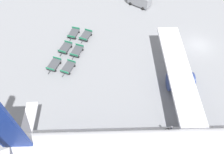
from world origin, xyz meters
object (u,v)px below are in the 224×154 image
Objects in this scene: baggage_dolly_row_mid_a_col_b at (77,51)px; baggage_dolly_row_near_col_b at (65,48)px; baggage_dolly_row_near_col_c at (54,65)px; baggage_dolly_row_mid_a_col_c at (68,67)px; baggage_dolly_row_near_col_a at (74,33)px; baggage_dolly_row_mid_a_col_a at (86,36)px; airplane at (212,148)px.

baggage_dolly_row_near_col_b is at bearing -104.45° from baggage_dolly_row_mid_a_col_b.
baggage_dolly_row_near_col_c is 2.36m from baggage_dolly_row_mid_a_col_c.
baggage_dolly_row_near_col_a is 1.00× the size of baggage_dolly_row_near_col_c.
baggage_dolly_row_mid_a_col_c is (0.32, 2.33, 0.00)m from baggage_dolly_row_near_col_c.
baggage_dolly_row_mid_a_col_a is 1.00× the size of baggage_dolly_row_mid_a_col_b.
baggage_dolly_row_near_col_b is at bearing -160.65° from baggage_dolly_row_mid_a_col_c.
baggage_dolly_row_mid_a_col_a is (-3.31, 2.83, 0.00)m from baggage_dolly_row_near_col_b.
baggage_dolly_row_near_col_c is 4.39m from baggage_dolly_row_mid_a_col_b.
baggage_dolly_row_near_col_b is at bearing -40.61° from baggage_dolly_row_mid_a_col_a.
baggage_dolly_row_mid_a_col_b is at bearing -129.92° from airplane.
airplane is 14.34× the size of baggage_dolly_row_mid_a_col_a.
baggage_dolly_row_near_col_a is 2.27m from baggage_dolly_row_mid_a_col_a.
baggage_dolly_row_near_col_a is at bearing -160.74° from baggage_dolly_row_mid_a_col_b.
baggage_dolly_row_near_col_c is at bearing -97.75° from baggage_dolly_row_mid_a_col_c.
airplane is 14.34× the size of baggage_dolly_row_mid_a_col_c.
baggage_dolly_row_mid_a_col_c is at bearing 82.25° from baggage_dolly_row_near_col_c.
baggage_dolly_row_near_col_a is at bearing -173.77° from baggage_dolly_row_mid_a_col_c.
baggage_dolly_row_near_col_c is at bearing -42.24° from baggage_dolly_row_mid_a_col_b.
baggage_dolly_row_mid_a_col_a is at bearing 139.39° from baggage_dolly_row_near_col_b.
baggage_dolly_row_near_col_c is 1.00× the size of baggage_dolly_row_mid_a_col_b.
airplane is at bearing 42.38° from baggage_dolly_row_mid_a_col_a.
airplane is 24.35m from baggage_dolly_row_near_col_c.
baggage_dolly_row_near_col_a and baggage_dolly_row_near_col_b have the same top height.
baggage_dolly_row_near_col_c is at bearing -11.32° from baggage_dolly_row_near_col_a.
baggage_dolly_row_near_col_c is at bearing -27.76° from baggage_dolly_row_mid_a_col_a.
baggage_dolly_row_mid_a_col_a is (0.35, 2.24, 0.00)m from baggage_dolly_row_near_col_a.
airplane is 25.69m from baggage_dolly_row_near_col_b.
baggage_dolly_row_near_col_c is 8.01m from baggage_dolly_row_mid_a_col_a.
baggage_dolly_row_mid_a_col_a is at bearing 81.09° from baggage_dolly_row_near_col_a.
airplane is 22.20m from baggage_dolly_row_mid_a_col_c.
baggage_dolly_row_mid_a_col_a is (-18.97, -17.31, -3.04)m from airplane.
baggage_dolly_row_mid_a_col_b is (4.19, 1.46, 0.00)m from baggage_dolly_row_near_col_a.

